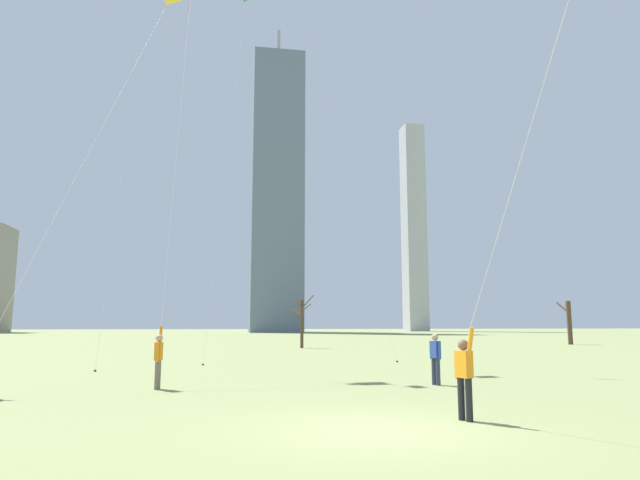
{
  "coord_description": "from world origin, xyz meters",
  "views": [
    {
      "loc": [
        -2.96,
        -10.46,
        1.94
      ],
      "look_at": [
        0.0,
        6.0,
        4.42
      ],
      "focal_mm": 31.73,
      "sensor_mm": 36.0,
      "label": 1
    }
  ],
  "objects_px": {
    "kite_flyer_far_back_yellow": "(46,245)",
    "bare_tree_center": "(569,321)",
    "kite_flyer_foreground_right_pink": "(164,291)",
    "distant_kite_drifting_left_red": "(141,22)",
    "distant_kite_low_near_trees_green": "(244,17)",
    "bare_tree_far_right_edge": "(302,320)",
    "bystander_watching_nearby": "(435,356)",
    "kite_flyer_midfield_left_purple": "(493,275)"
  },
  "relations": [
    {
      "from": "kite_flyer_foreground_right_pink",
      "to": "distant_kite_low_near_trees_green",
      "type": "bearing_deg",
      "value": 76.35
    },
    {
      "from": "kite_flyer_midfield_left_purple",
      "to": "bare_tree_center",
      "type": "distance_m",
      "value": 47.93
    },
    {
      "from": "kite_flyer_foreground_right_pink",
      "to": "distant_kite_drifting_left_red",
      "type": "height_order",
      "value": "distant_kite_drifting_left_red"
    },
    {
      "from": "kite_flyer_foreground_right_pink",
      "to": "distant_kite_low_near_trees_green",
      "type": "distance_m",
      "value": 19.99
    },
    {
      "from": "bare_tree_far_right_edge",
      "to": "kite_flyer_midfield_left_purple",
      "type": "bearing_deg",
      "value": -92.47
    },
    {
      "from": "distant_kite_drifting_left_red",
      "to": "bare_tree_far_right_edge",
      "type": "bearing_deg",
      "value": 58.3
    },
    {
      "from": "distant_kite_low_near_trees_green",
      "to": "distant_kite_drifting_left_red",
      "type": "height_order",
      "value": "distant_kite_low_near_trees_green"
    },
    {
      "from": "kite_flyer_far_back_yellow",
      "to": "bystander_watching_nearby",
      "type": "distance_m",
      "value": 12.87
    },
    {
      "from": "kite_flyer_foreground_right_pink",
      "to": "bare_tree_far_right_edge",
      "type": "bearing_deg",
      "value": 72.6
    },
    {
      "from": "distant_kite_drifting_left_red",
      "to": "distant_kite_low_near_trees_green",
      "type": "bearing_deg",
      "value": 21.78
    },
    {
      "from": "kite_flyer_foreground_right_pink",
      "to": "distant_kite_low_near_trees_green",
      "type": "height_order",
      "value": "distant_kite_low_near_trees_green"
    },
    {
      "from": "kite_flyer_foreground_right_pink",
      "to": "bare_tree_center",
      "type": "height_order",
      "value": "kite_flyer_foreground_right_pink"
    },
    {
      "from": "kite_flyer_midfield_left_purple",
      "to": "bare_tree_far_right_edge",
      "type": "height_order",
      "value": "kite_flyer_midfield_left_purple"
    },
    {
      "from": "distant_kite_low_near_trees_green",
      "to": "distant_kite_drifting_left_red",
      "type": "xyz_separation_m",
      "value": [
        -5.27,
        -2.11,
        -2.03
      ]
    },
    {
      "from": "kite_flyer_foreground_right_pink",
      "to": "bystander_watching_nearby",
      "type": "xyz_separation_m",
      "value": [
        8.65,
        -1.4,
        -2.09
      ]
    },
    {
      "from": "distant_kite_low_near_trees_green",
      "to": "distant_kite_drifting_left_red",
      "type": "distance_m",
      "value": 6.02
    },
    {
      "from": "distant_kite_low_near_trees_green",
      "to": "bare_tree_far_right_edge",
      "type": "relative_size",
      "value": 5.06
    },
    {
      "from": "kite_flyer_foreground_right_pink",
      "to": "bare_tree_center",
      "type": "xyz_separation_m",
      "value": [
        34.61,
        30.19,
        -0.8
      ]
    },
    {
      "from": "kite_flyer_midfield_left_purple",
      "to": "distant_kite_drifting_left_red",
      "type": "xyz_separation_m",
      "value": [
        -9.42,
        18.1,
        14.37
      ]
    },
    {
      "from": "distant_kite_low_near_trees_green",
      "to": "bare_tree_far_right_edge",
      "type": "height_order",
      "value": "distant_kite_low_near_trees_green"
    },
    {
      "from": "kite_flyer_far_back_yellow",
      "to": "bystander_watching_nearby",
      "type": "xyz_separation_m",
      "value": [
        12.32,
        -1.31,
        -3.48
      ]
    },
    {
      "from": "kite_flyer_foreground_right_pink",
      "to": "kite_flyer_midfield_left_purple",
      "type": "xyz_separation_m",
      "value": [
        6.9,
        -8.91,
        -0.13
      ]
    },
    {
      "from": "distant_kite_drifting_left_red",
      "to": "bystander_watching_nearby",
      "type": "bearing_deg",
      "value": -43.46
    },
    {
      "from": "kite_flyer_far_back_yellow",
      "to": "bare_tree_far_right_edge",
      "type": "xyz_separation_m",
      "value": [
        12.12,
        27.05,
        -2.16
      ]
    },
    {
      "from": "kite_flyer_far_back_yellow",
      "to": "distant_kite_drifting_left_red",
      "type": "height_order",
      "value": "distant_kite_drifting_left_red"
    },
    {
      "from": "kite_flyer_far_back_yellow",
      "to": "distant_kite_drifting_left_red",
      "type": "bearing_deg",
      "value": 82.98
    },
    {
      "from": "kite_flyer_far_back_yellow",
      "to": "bare_tree_center",
      "type": "relative_size",
      "value": 4.66
    },
    {
      "from": "kite_flyer_foreground_right_pink",
      "to": "distant_kite_low_near_trees_green",
      "type": "relative_size",
      "value": 0.9
    },
    {
      "from": "kite_flyer_far_back_yellow",
      "to": "bystander_watching_nearby",
      "type": "relative_size",
      "value": 11.92
    },
    {
      "from": "bystander_watching_nearby",
      "to": "bare_tree_far_right_edge",
      "type": "bearing_deg",
      "value": 90.42
    },
    {
      "from": "kite_flyer_foreground_right_pink",
      "to": "distant_kite_drifting_left_red",
      "type": "relative_size",
      "value": 0.92
    },
    {
      "from": "kite_flyer_far_back_yellow",
      "to": "distant_kite_low_near_trees_green",
      "type": "xyz_separation_m",
      "value": [
        6.41,
        11.39,
        14.88
      ]
    },
    {
      "from": "kite_flyer_foreground_right_pink",
      "to": "distant_kite_low_near_trees_green",
      "type": "xyz_separation_m",
      "value": [
        2.74,
        11.3,
        16.26
      ]
    },
    {
      "from": "kite_flyer_midfield_left_purple",
      "to": "bare_tree_far_right_edge",
      "type": "bearing_deg",
      "value": 87.53
    },
    {
      "from": "bystander_watching_nearby",
      "to": "kite_flyer_foreground_right_pink",
      "type": "bearing_deg",
      "value": 170.81
    },
    {
      "from": "kite_flyer_far_back_yellow",
      "to": "kite_flyer_midfield_left_purple",
      "type": "xyz_separation_m",
      "value": [
        10.57,
        -8.82,
        -1.51
      ]
    },
    {
      "from": "kite_flyer_midfield_left_purple",
      "to": "distant_kite_low_near_trees_green",
      "type": "distance_m",
      "value": 26.35
    },
    {
      "from": "kite_flyer_far_back_yellow",
      "to": "bare_tree_far_right_edge",
      "type": "height_order",
      "value": "kite_flyer_far_back_yellow"
    },
    {
      "from": "bystander_watching_nearby",
      "to": "bare_tree_center",
      "type": "bearing_deg",
      "value": 50.6
    },
    {
      "from": "kite_flyer_far_back_yellow",
      "to": "bare_tree_center",
      "type": "bearing_deg",
      "value": 38.35
    },
    {
      "from": "kite_flyer_midfield_left_purple",
      "to": "bare_tree_far_right_edge",
      "type": "distance_m",
      "value": 35.91
    },
    {
      "from": "kite_flyer_midfield_left_purple",
      "to": "bare_tree_center",
      "type": "xyz_separation_m",
      "value": [
        27.71,
        39.1,
        -0.67
      ]
    }
  ]
}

